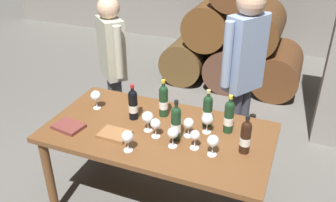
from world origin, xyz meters
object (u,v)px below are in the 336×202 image
at_px(wine_bottle_1, 133,104).
at_px(wine_glass_4, 173,134).
at_px(wine_bottle_4, 246,137).
at_px(wine_glass_0, 207,119).
at_px(wine_glass_5, 213,141).
at_px(sommelier_presenting, 244,68).
at_px(wine_glass_3, 148,118).
at_px(wine_glass_7, 195,136).
at_px(taster_seated_left, 113,61).
at_px(wine_glass_6, 127,137).
at_px(wine_glass_1, 189,124).
at_px(wine_bottle_3, 164,100).
at_px(wine_bottle_2, 176,123).
at_px(dining_table, 158,140).
at_px(wine_bottle_0, 208,110).
at_px(tasting_notebook, 69,126).
at_px(wine_glass_8, 156,124).
at_px(leather_ledger, 115,134).
at_px(wine_glass_2, 96,96).

bearing_deg(wine_bottle_1, wine_glass_4, -29.30).
height_order(wine_bottle_4, wine_glass_0, wine_bottle_4).
xyz_separation_m(wine_glass_5, sommelier_presenting, (0.01, 0.89, 0.17)).
height_order(wine_glass_3, wine_glass_5, wine_glass_3).
height_order(wine_glass_0, wine_glass_7, wine_glass_0).
bearing_deg(wine_glass_0, taster_seated_left, 151.72).
xyz_separation_m(wine_glass_5, wine_glass_6, (-0.55, -0.17, 0.00)).
height_order(wine_glass_1, wine_glass_3, wine_glass_3).
height_order(wine_bottle_3, wine_glass_6, wine_bottle_3).
relative_size(wine_bottle_2, wine_glass_5, 2.02).
distance_m(dining_table, wine_bottle_0, 0.44).
relative_size(wine_bottle_3, wine_bottle_4, 1.10).
height_order(wine_glass_5, taster_seated_left, taster_seated_left).
height_order(wine_bottle_1, tasting_notebook, wine_bottle_1).
bearing_deg(wine_bottle_2, wine_glass_3, 174.76).
relative_size(wine_glass_6, sommelier_presenting, 0.09).
relative_size(wine_glass_4, wine_glass_7, 1.06).
height_order(wine_glass_0, wine_glass_8, wine_glass_0).
bearing_deg(leather_ledger, wine_glass_3, 39.97).
relative_size(wine_bottle_3, wine_glass_5, 2.02).
xyz_separation_m(tasting_notebook, leather_ledger, (0.38, 0.03, 0.00)).
xyz_separation_m(wine_glass_1, wine_glass_4, (-0.06, -0.16, 0.00)).
xyz_separation_m(dining_table, wine_glass_3, (-0.07, -0.03, 0.20)).
bearing_deg(wine_glass_8, wine_glass_2, 162.14).
xyz_separation_m(dining_table, wine_glass_7, (0.32, -0.11, 0.19)).
height_order(wine_glass_3, tasting_notebook, wine_glass_3).
relative_size(wine_glass_3, wine_glass_4, 1.06).
bearing_deg(wine_glass_1, wine_glass_8, -156.51).
bearing_deg(wine_glass_2, tasting_notebook, -96.44).
distance_m(wine_bottle_2, wine_glass_4, 0.10).
bearing_deg(wine_glass_7, taster_seated_left, 143.15).
bearing_deg(wine_bottle_4, leather_ledger, -169.77).
bearing_deg(tasting_notebook, wine_glass_6, 0.34).
bearing_deg(leather_ledger, wine_bottle_1, 87.58).
bearing_deg(wine_bottle_0, dining_table, -146.54).
height_order(dining_table, leather_ledger, leather_ledger).
distance_m(wine_bottle_2, wine_glass_3, 0.23).
height_order(wine_glass_6, tasting_notebook, wine_glass_6).
bearing_deg(sommelier_presenting, wine_bottle_0, -105.47).
xyz_separation_m(wine_glass_2, leather_ledger, (0.34, -0.31, -0.10)).
bearing_deg(wine_bottle_2, wine_glass_8, -168.03).
distance_m(leather_ledger, sommelier_presenting, 1.22).
bearing_deg(wine_bottle_0, wine_bottle_1, -167.92).
relative_size(wine_bottle_4, wine_glass_0, 1.77).
bearing_deg(dining_table, taster_seated_left, 137.51).
bearing_deg(leather_ledger, wine_glass_2, 139.01).
distance_m(wine_glass_1, leather_ledger, 0.55).
xyz_separation_m(wine_bottle_2, wine_glass_2, (-0.77, 0.17, -0.02)).
xyz_separation_m(wine_glass_2, wine_glass_7, (0.93, -0.23, -0.01)).
bearing_deg(taster_seated_left, tasting_notebook, -81.39).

